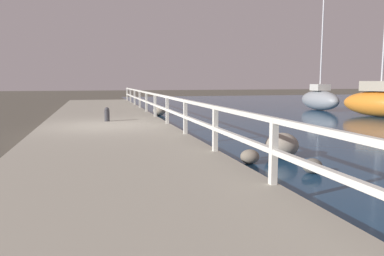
{
  "coord_description": "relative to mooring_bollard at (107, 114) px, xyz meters",
  "views": [
    {
      "loc": [
        -0.39,
        -12.97,
        1.81
      ],
      "look_at": [
        2.24,
        -2.97,
        0.51
      ],
      "focal_mm": 35.0,
      "sensor_mm": 36.0,
      "label": 1
    }
  ],
  "objects": [
    {
      "name": "mooring_bollard",
      "position": [
        0.0,
        0.0,
        0.0
      ],
      "size": [
        0.19,
        0.19,
        0.53
      ],
      "color": "#333338",
      "rests_on": "dock_walkway"
    },
    {
      "name": "boulder_upstream",
      "position": [
        2.82,
        -6.85,
        -0.41
      ],
      "size": [
        0.42,
        0.38,
        0.32
      ],
      "color": "slate",
      "rests_on": "ground"
    },
    {
      "name": "sailboat_orange",
      "position": [
        13.56,
        1.52,
        0.2
      ],
      "size": [
        2.71,
        4.3,
        6.51
      ],
      "rotation": [
        0.0,
        0.0,
        0.33
      ],
      "color": "orange",
      "rests_on": "water_surface"
    },
    {
      "name": "dock_walkway",
      "position": [
        -0.07,
        -1.38,
        -0.42
      ],
      "size": [
        4.42,
        36.0,
        0.3
      ],
      "color": "gray",
      "rests_on": "ground"
    },
    {
      "name": "sailboat_gray",
      "position": [
        13.13,
        6.15,
        0.12
      ],
      "size": [
        1.35,
        3.73,
        7.43
      ],
      "rotation": [
        0.0,
        0.0,
        -0.03
      ],
      "color": "gray",
      "rests_on": "water_surface"
    },
    {
      "name": "sailboat_navy",
      "position": [
        21.69,
        10.4,
        0.15
      ],
      "size": [
        2.02,
        4.47,
        5.54
      ],
      "rotation": [
        0.0,
        0.0,
        -0.17
      ],
      "color": "#192347",
      "rests_on": "water_surface"
    },
    {
      "name": "boulder_downstream",
      "position": [
        3.67,
        -7.97,
        -0.42
      ],
      "size": [
        0.39,
        0.36,
        0.3
      ],
      "color": "#666056",
      "rests_on": "ground"
    },
    {
      "name": "boulder_near_dock",
      "position": [
        2.87,
        5.11,
        -0.32
      ],
      "size": [
        0.66,
        0.6,
        0.5
      ],
      "color": "gray",
      "rests_on": "ground"
    },
    {
      "name": "ground_plane",
      "position": [
        -0.07,
        -1.38,
        -0.57
      ],
      "size": [
        120.0,
        120.0,
        0.0
      ],
      "primitive_type": "plane",
      "color": "#4C473D"
    },
    {
      "name": "railing",
      "position": [
        2.04,
        -1.38,
        0.41
      ],
      "size": [
        0.1,
        32.5,
        0.99
      ],
      "color": "silver",
      "rests_on": "dock_walkway"
    },
    {
      "name": "boulder_water_edge",
      "position": [
        3.81,
        -6.46,
        -0.27
      ],
      "size": [
        0.8,
        0.72,
        0.6
      ],
      "color": "gray",
      "rests_on": "ground"
    }
  ]
}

